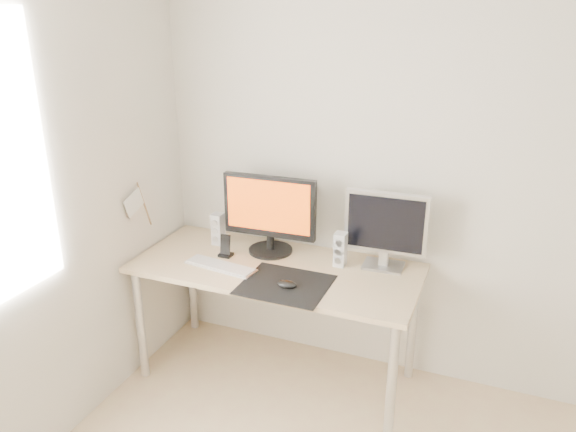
% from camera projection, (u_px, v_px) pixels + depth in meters
% --- Properties ---
extents(wall_back, '(3.50, 0.00, 3.50)m').
position_uv_depth(wall_back, '(465.00, 177.00, 2.95)').
color(wall_back, white).
rests_on(wall_back, ground).
extents(mousepad, '(0.45, 0.40, 0.00)m').
position_uv_depth(mousepad, '(285.00, 285.00, 2.92)').
color(mousepad, black).
rests_on(mousepad, desk).
extents(mouse, '(0.11, 0.06, 0.04)m').
position_uv_depth(mouse, '(287.00, 284.00, 2.88)').
color(mouse, black).
rests_on(mouse, mousepad).
extents(desk, '(1.60, 0.70, 0.73)m').
position_uv_depth(desk, '(276.00, 278.00, 3.16)').
color(desk, '#D1B587').
rests_on(desk, ground).
extents(main_monitor, '(0.55, 0.27, 0.47)m').
position_uv_depth(main_monitor, '(270.00, 212.00, 3.22)').
color(main_monitor, black).
rests_on(main_monitor, desk).
extents(second_monitor, '(0.45, 0.17, 0.43)m').
position_uv_depth(second_monitor, '(386.00, 227.00, 3.04)').
color(second_monitor, '#ACABAD').
rests_on(second_monitor, desk).
extents(speaker_left, '(0.06, 0.08, 0.19)m').
position_uv_depth(speaker_left, '(218.00, 229.00, 3.39)').
color(speaker_left, white).
rests_on(speaker_left, desk).
extents(speaker_right, '(0.06, 0.08, 0.19)m').
position_uv_depth(speaker_right, '(340.00, 249.00, 3.11)').
color(speaker_right, white).
rests_on(speaker_right, desk).
extents(keyboard, '(0.43, 0.17, 0.02)m').
position_uv_depth(keyboard, '(221.00, 266.00, 3.12)').
color(keyboard, silver).
rests_on(keyboard, desk).
extents(phone_dock, '(0.07, 0.06, 0.13)m').
position_uv_depth(phone_dock, '(226.00, 250.00, 3.25)').
color(phone_dock, black).
rests_on(phone_dock, desk).
extents(pennant, '(0.01, 0.23, 0.29)m').
position_uv_depth(pennant, '(137.00, 203.00, 3.17)').
color(pennant, '#A57F54').
rests_on(pennant, wall_left).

